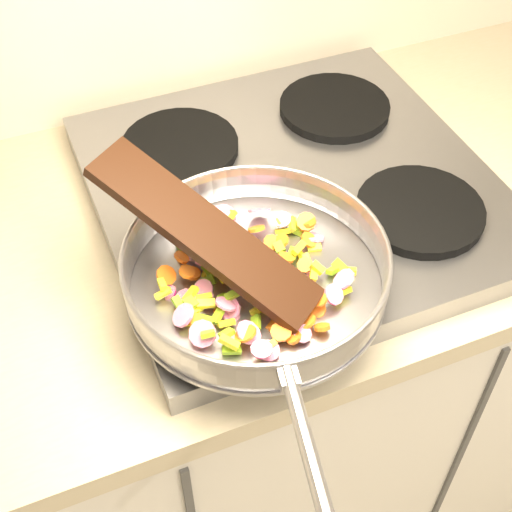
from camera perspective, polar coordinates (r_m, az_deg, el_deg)
name	(u,v)px	position (r m, az deg, el deg)	size (l,w,h in m)	color
cooktop	(294,190)	(1.13, 3.03, 5.28)	(0.60, 0.60, 0.04)	#939399
grate_fl	(244,264)	(0.98, -0.97, -0.63)	(0.19, 0.19, 0.02)	black
grate_fr	(420,210)	(1.08, 12.99, 3.57)	(0.19, 0.19, 0.02)	black
grate_bl	(180,146)	(1.17, -6.10, 8.75)	(0.19, 0.19, 0.02)	black
grate_br	(335,107)	(1.26, 6.30, 11.75)	(0.19, 0.19, 0.02)	black
saute_pan	(256,269)	(0.92, 0.02, -1.03)	(0.39, 0.55, 0.06)	#9E9EA5
vegetable_heap	(249,274)	(0.93, -0.55, -1.47)	(0.26, 0.27, 0.05)	orange
wooden_spatula	(205,233)	(0.89, -4.07, 1.82)	(0.33, 0.07, 0.02)	black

